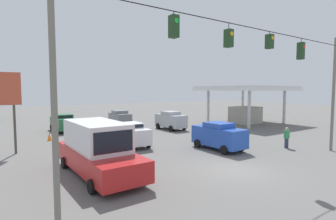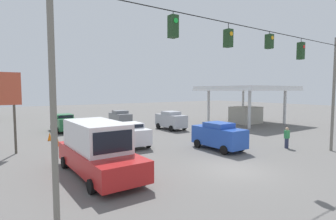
{
  "view_description": "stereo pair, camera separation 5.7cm",
  "coord_description": "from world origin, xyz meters",
  "px_view_note": "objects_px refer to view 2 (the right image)",
  "views": [
    {
      "loc": [
        11.11,
        9.55,
        4.41
      ],
      "look_at": [
        -0.47,
        -7.15,
        2.86
      ],
      "focal_mm": 28.0,
      "sensor_mm": 36.0,
      "label": 1
    },
    {
      "loc": [
        11.07,
        9.58,
        4.41
      ],
      "look_at": [
        -0.47,
        -7.15,
        2.86
      ],
      "focal_mm": 28.0,
      "sensor_mm": 36.0,
      "label": 2
    }
  ],
  "objects_px": {
    "sedan_green_withflow_far": "(64,122)",
    "pedestrian": "(287,138)",
    "box_truck_red_parked_shoulder": "(98,148)",
    "traffic_cone_second": "(78,157)",
    "traffic_cone_nearest": "(94,167)",
    "sedan_grey_oncoming_deep": "(120,117)",
    "traffic_cone_fifth": "(50,137)",
    "overhead_signal_span": "(250,74)",
    "sedan_white_withflow_mid": "(130,134)",
    "gas_station": "(246,96)",
    "traffic_cone_fourth": "(58,142)",
    "sedan_blue_crossing_near": "(219,136)",
    "sedan_silver_oncoming_far": "(171,120)",
    "traffic_cone_third": "(66,148)"
  },
  "relations": [
    {
      "from": "overhead_signal_span",
      "to": "traffic_cone_fifth",
      "type": "bearing_deg",
      "value": -66.67
    },
    {
      "from": "sedan_white_withflow_mid",
      "to": "traffic_cone_nearest",
      "type": "xyz_separation_m",
      "value": [
        4.65,
        5.08,
        -0.61
      ]
    },
    {
      "from": "gas_station",
      "to": "sedan_blue_crossing_near",
      "type": "bearing_deg",
      "value": 32.38
    },
    {
      "from": "overhead_signal_span",
      "to": "sedan_blue_crossing_near",
      "type": "distance_m",
      "value": 7.06
    },
    {
      "from": "sedan_white_withflow_mid",
      "to": "gas_station",
      "type": "height_order",
      "value": "gas_station"
    },
    {
      "from": "pedestrian",
      "to": "traffic_cone_nearest",
      "type": "bearing_deg",
      "value": -9.48
    },
    {
      "from": "sedan_silver_oncoming_far",
      "to": "traffic_cone_fourth",
      "type": "xyz_separation_m",
      "value": [
        12.45,
        2.21,
        -0.7
      ]
    },
    {
      "from": "sedan_green_withflow_far",
      "to": "sedan_silver_oncoming_far",
      "type": "distance_m",
      "value": 11.59
    },
    {
      "from": "traffic_cone_fourth",
      "to": "gas_station",
      "type": "distance_m",
      "value": 24.07
    },
    {
      "from": "traffic_cone_second",
      "to": "traffic_cone_fourth",
      "type": "height_order",
      "value": "same"
    },
    {
      "from": "sedan_blue_crossing_near",
      "to": "sedan_silver_oncoming_far",
      "type": "bearing_deg",
      "value": -105.67
    },
    {
      "from": "overhead_signal_span",
      "to": "gas_station",
      "type": "xyz_separation_m",
      "value": [
        -17.07,
        -13.95,
        -1.62
      ]
    },
    {
      "from": "sedan_blue_crossing_near",
      "to": "traffic_cone_second",
      "type": "relative_size",
      "value": 5.87
    },
    {
      "from": "sedan_silver_oncoming_far",
      "to": "gas_station",
      "type": "distance_m",
      "value": 11.71
    },
    {
      "from": "traffic_cone_nearest",
      "to": "traffic_cone_fourth",
      "type": "xyz_separation_m",
      "value": [
        0.09,
        -8.21,
        0.0
      ]
    },
    {
      "from": "gas_station",
      "to": "pedestrian",
      "type": "relative_size",
      "value": 6.41
    },
    {
      "from": "sedan_white_withflow_mid",
      "to": "sedan_blue_crossing_near",
      "type": "height_order",
      "value": "sedan_blue_crossing_near"
    },
    {
      "from": "sedan_white_withflow_mid",
      "to": "sedan_grey_oncoming_deep",
      "type": "xyz_separation_m",
      "value": [
        -4.67,
        -12.24,
        -0.01
      ]
    },
    {
      "from": "sedan_green_withflow_far",
      "to": "traffic_cone_fifth",
      "type": "relative_size",
      "value": 6.2
    },
    {
      "from": "sedan_white_withflow_mid",
      "to": "sedan_blue_crossing_near",
      "type": "distance_m",
      "value": 6.85
    },
    {
      "from": "box_truck_red_parked_shoulder",
      "to": "sedan_green_withflow_far",
      "type": "bearing_deg",
      "value": -96.92
    },
    {
      "from": "sedan_green_withflow_far",
      "to": "pedestrian",
      "type": "xyz_separation_m",
      "value": [
        -11.99,
        18.17,
        -0.17
      ]
    },
    {
      "from": "overhead_signal_span",
      "to": "box_truck_red_parked_shoulder",
      "type": "distance_m",
      "value": 8.78
    },
    {
      "from": "sedan_white_withflow_mid",
      "to": "pedestrian",
      "type": "distance_m",
      "value": 12.03
    },
    {
      "from": "traffic_cone_nearest",
      "to": "traffic_cone_second",
      "type": "bearing_deg",
      "value": -88.65
    },
    {
      "from": "sedan_blue_crossing_near",
      "to": "traffic_cone_third",
      "type": "xyz_separation_m",
      "value": [
        9.61,
        -5.24,
        -0.69
      ]
    },
    {
      "from": "box_truck_red_parked_shoulder",
      "to": "sedan_grey_oncoming_deep",
      "type": "bearing_deg",
      "value": -117.59
    },
    {
      "from": "traffic_cone_nearest",
      "to": "traffic_cone_fifth",
      "type": "xyz_separation_m",
      "value": [
        0.14,
        -11.12,
        0.0
      ]
    },
    {
      "from": "traffic_cone_second",
      "to": "gas_station",
      "type": "height_order",
      "value": "gas_station"
    },
    {
      "from": "traffic_cone_second",
      "to": "traffic_cone_nearest",
      "type": "bearing_deg",
      "value": 91.35
    },
    {
      "from": "sedan_grey_oncoming_deep",
      "to": "box_truck_red_parked_shoulder",
      "type": "distance_m",
      "value": 19.76
    },
    {
      "from": "box_truck_red_parked_shoulder",
      "to": "traffic_cone_nearest",
      "type": "height_order",
      "value": "box_truck_red_parked_shoulder"
    },
    {
      "from": "traffic_cone_second",
      "to": "traffic_cone_fifth",
      "type": "xyz_separation_m",
      "value": [
        0.08,
        -8.45,
        0.0
      ]
    },
    {
      "from": "traffic_cone_second",
      "to": "sedan_grey_oncoming_deep",
      "type": "bearing_deg",
      "value": -122.64
    },
    {
      "from": "sedan_green_withflow_far",
      "to": "pedestrian",
      "type": "relative_size",
      "value": 2.76
    },
    {
      "from": "sedan_blue_crossing_near",
      "to": "sedan_green_withflow_far",
      "type": "bearing_deg",
      "value": -64.55
    },
    {
      "from": "box_truck_red_parked_shoulder",
      "to": "traffic_cone_second",
      "type": "height_order",
      "value": "box_truck_red_parked_shoulder"
    },
    {
      "from": "sedan_grey_oncoming_deep",
      "to": "sedan_white_withflow_mid",
      "type": "bearing_deg",
      "value": 69.1
    },
    {
      "from": "gas_station",
      "to": "pedestrian",
      "type": "distance_m",
      "value": 15.37
    },
    {
      "from": "sedan_grey_oncoming_deep",
      "to": "box_truck_red_parked_shoulder",
      "type": "height_order",
      "value": "box_truck_red_parked_shoulder"
    },
    {
      "from": "sedan_grey_oncoming_deep",
      "to": "traffic_cone_fifth",
      "type": "height_order",
      "value": "sedan_grey_oncoming_deep"
    },
    {
      "from": "overhead_signal_span",
      "to": "gas_station",
      "type": "height_order",
      "value": "overhead_signal_span"
    },
    {
      "from": "sedan_silver_oncoming_far",
      "to": "traffic_cone_fifth",
      "type": "xyz_separation_m",
      "value": [
        12.5,
        -0.7,
        -0.7
      ]
    },
    {
      "from": "sedan_grey_oncoming_deep",
      "to": "sedan_green_withflow_far",
      "type": "height_order",
      "value": "sedan_green_withflow_far"
    },
    {
      "from": "traffic_cone_second",
      "to": "pedestrian",
      "type": "distance_m",
      "value": 15.03
    },
    {
      "from": "box_truck_red_parked_shoulder",
      "to": "pedestrian",
      "type": "relative_size",
      "value": 4.37
    },
    {
      "from": "sedan_green_withflow_far",
      "to": "pedestrian",
      "type": "bearing_deg",
      "value": 123.42
    },
    {
      "from": "overhead_signal_span",
      "to": "sedan_silver_oncoming_far",
      "type": "bearing_deg",
      "value": -110.69
    },
    {
      "from": "sedan_green_withflow_far",
      "to": "box_truck_red_parked_shoulder",
      "type": "bearing_deg",
      "value": 83.08
    },
    {
      "from": "sedan_white_withflow_mid",
      "to": "traffic_cone_fifth",
      "type": "height_order",
      "value": "sedan_white_withflow_mid"
    }
  ]
}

